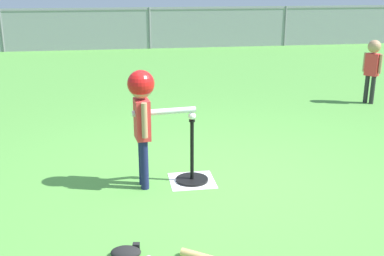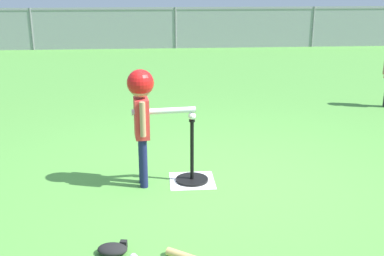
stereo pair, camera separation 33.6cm
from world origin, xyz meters
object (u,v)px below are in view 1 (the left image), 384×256
Objects in this scene: batting_tee at (192,172)px; baseball_on_tee at (192,116)px; glove_by_plate at (126,252)px; fielder_deep_center at (372,63)px; batter_child at (143,105)px.

batting_tee is 8.55× the size of baseball_on_tee.
baseball_on_tee is at bearing 0.00° from batting_tee.
baseball_on_tee is at bearing 61.45° from glove_by_plate.
batting_tee is 4.21m from fielder_deep_center.
batting_tee is 1.42m from glove_by_plate.
baseball_on_tee reaches higher than glove_by_plate.
batter_child is 1.44m from glove_by_plate.
batting_tee is 0.56× the size of batter_child.
batter_child reaches higher than baseball_on_tee.
batter_child is (-0.47, -0.05, 0.71)m from batting_tee.
fielder_deep_center is (3.28, 2.58, -0.02)m from baseball_on_tee.
batter_child is 4.58m from fielder_deep_center.
batting_tee is 0.63× the size of fielder_deep_center.
glove_by_plate is (-3.96, -3.82, -0.61)m from fielder_deep_center.
batter_child is 1.12× the size of fielder_deep_center.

